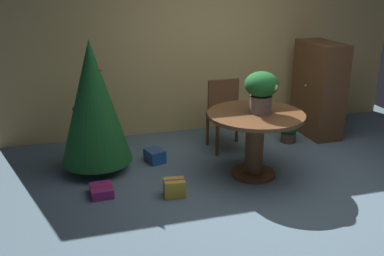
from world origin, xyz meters
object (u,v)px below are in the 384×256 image
round_dining_table (255,132)px  wooden_cabinet (318,89)px  wooden_chair_far (226,110)px  gift_box_gold (174,188)px  gift_box_purple (102,191)px  gift_box_blue (155,156)px  flower_vase (262,89)px  potted_plant (289,128)px  holiday_tree (93,102)px

round_dining_table → wooden_cabinet: 1.82m
round_dining_table → wooden_chair_far: size_ratio=1.21×
wooden_chair_far → gift_box_gold: wooden_chair_far is taller
round_dining_table → gift_box_purple: 1.82m
wooden_cabinet → round_dining_table: bearing=-143.9°
gift_box_gold → gift_box_blue: size_ratio=0.80×
flower_vase → wooden_cabinet: bearing=37.1°
gift_box_blue → wooden_cabinet: 2.59m
round_dining_table → potted_plant: bearing=43.1°
gift_box_blue → potted_plant: (1.94, 0.15, 0.13)m
round_dining_table → gift_box_blue: bearing=146.0°
flower_vase → potted_plant: size_ratio=1.21×
holiday_tree → wooden_cabinet: size_ratio=1.17×
wooden_chair_far → gift_box_gold: bearing=-130.6°
holiday_tree → gift_box_gold: holiday_tree is taller
round_dining_table → gift_box_purple: size_ratio=3.85×
flower_vase → wooden_chair_far: 1.08m
wooden_chair_far → holiday_tree: holiday_tree is taller
flower_vase → gift_box_gold: 1.45m
gift_box_blue → potted_plant: potted_plant is taller
wooden_chair_far → holiday_tree: bearing=-170.7°
round_dining_table → holiday_tree: bearing=159.3°
wooden_cabinet → holiday_tree: bearing=-172.7°
gift_box_purple → gift_box_gold: size_ratio=1.21×
gift_box_purple → holiday_tree: bearing=88.3°
gift_box_purple → potted_plant: potted_plant is taller
round_dining_table → wooden_chair_far: bearing=90.0°
gift_box_gold → wooden_cabinet: wooden_cabinet is taller
gift_box_gold → wooden_cabinet: size_ratio=0.18×
gift_box_purple → potted_plant: (2.67, 0.86, 0.16)m
gift_box_gold → wooden_cabinet: 2.86m
gift_box_purple → wooden_cabinet: bearing=18.4°
flower_vase → wooden_cabinet: size_ratio=0.35×
gift_box_blue → holiday_tree: bearing=-176.8°
gift_box_blue → wooden_cabinet: (2.49, 0.37, 0.59)m
round_dining_table → gift_box_gold: round_dining_table is taller
wooden_cabinet → potted_plant: size_ratio=3.48×
flower_vase → wooden_cabinet: wooden_cabinet is taller
gift_box_gold → flower_vase: bearing=12.7°
potted_plant → round_dining_table: bearing=-136.9°
gift_box_gold → potted_plant: 2.21m
wooden_cabinet → potted_plant: bearing=-158.5°
round_dining_table → wooden_cabinet: wooden_cabinet is taller
round_dining_table → potted_plant: size_ratio=2.85×
round_dining_table → gift_box_blue: (-1.03, 0.70, -0.46)m
wooden_cabinet → potted_plant: (-0.55, -0.22, -0.46)m
wooden_chair_far → potted_plant: (0.91, -0.09, -0.31)m
flower_vase → wooden_cabinet: 1.80m
round_dining_table → holiday_tree: (-1.74, 0.66, 0.31)m
gift_box_purple → gift_box_gold: gift_box_gold is taller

